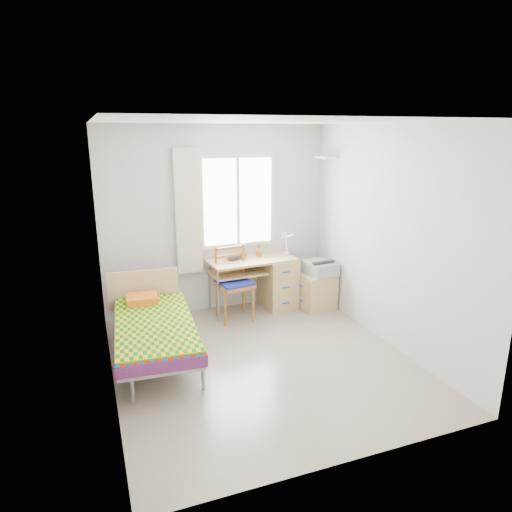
# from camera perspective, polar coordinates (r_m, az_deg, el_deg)

# --- Properties ---
(floor) EXTENTS (3.50, 3.50, 0.00)m
(floor) POSITION_cam_1_polar(r_m,az_deg,el_deg) (5.28, 0.77, -12.98)
(floor) COLOR #BCAD93
(floor) RESTS_ON ground
(ceiling) EXTENTS (3.50, 3.50, 0.00)m
(ceiling) POSITION_cam_1_polar(r_m,az_deg,el_deg) (4.65, 0.88, 16.50)
(ceiling) COLOR white
(ceiling) RESTS_ON wall_back
(wall_back) EXTENTS (3.20, 0.00, 3.20)m
(wall_back) POSITION_cam_1_polar(r_m,az_deg,el_deg) (6.42, -4.89, 4.49)
(wall_back) COLOR silver
(wall_back) RESTS_ON ground
(wall_left) EXTENTS (0.00, 3.50, 3.50)m
(wall_left) POSITION_cam_1_polar(r_m,az_deg,el_deg) (4.49, -18.55, -1.06)
(wall_left) COLOR silver
(wall_left) RESTS_ON ground
(wall_right) EXTENTS (0.00, 3.50, 3.50)m
(wall_right) POSITION_cam_1_polar(r_m,az_deg,el_deg) (5.57, 16.34, 2.23)
(wall_right) COLOR silver
(wall_right) RESTS_ON ground
(window) EXTENTS (1.10, 0.04, 1.30)m
(window) POSITION_cam_1_polar(r_m,az_deg,el_deg) (6.44, -2.30, 6.83)
(window) COLOR white
(window) RESTS_ON wall_back
(curtain) EXTENTS (0.35, 0.05, 1.70)m
(curtain) POSITION_cam_1_polar(r_m,az_deg,el_deg) (6.23, -8.48, 5.44)
(curtain) COLOR #F9F4CD
(curtain) RESTS_ON wall_back
(floating_shelf) EXTENTS (0.20, 0.32, 0.03)m
(floating_shelf) POSITION_cam_1_polar(r_m,az_deg,el_deg) (6.56, 8.71, 12.09)
(floating_shelf) COLOR white
(floating_shelf) RESTS_ON wall_right
(bed) EXTENTS (0.99, 1.90, 0.80)m
(bed) POSITION_cam_1_polar(r_m,az_deg,el_deg) (5.34, -12.69, -8.42)
(bed) COLOR gray
(bed) RESTS_ON floor
(desk) EXTENTS (1.26, 0.64, 0.77)m
(desk) POSITION_cam_1_polar(r_m,az_deg,el_deg) (6.63, 2.18, -3.02)
(desk) COLOR tan
(desk) RESTS_ON floor
(chair) EXTENTS (0.50, 0.50, 1.02)m
(chair) POSITION_cam_1_polar(r_m,az_deg,el_deg) (6.21, -2.80, -2.83)
(chair) COLOR #955B1C
(chair) RESTS_ON floor
(cabinet) EXTENTS (0.53, 0.48, 0.52)m
(cabinet) POSITION_cam_1_polar(r_m,az_deg,el_deg) (6.68, 7.49, -4.40)
(cabinet) COLOR tan
(cabinet) RESTS_ON floor
(printer) EXTENTS (0.43, 0.48, 0.19)m
(printer) POSITION_cam_1_polar(r_m,az_deg,el_deg) (6.58, 7.99, -1.44)
(printer) COLOR gray
(printer) RESTS_ON cabinet
(laptop) EXTENTS (0.38, 0.34, 0.03)m
(laptop) POSITION_cam_1_polar(r_m,az_deg,el_deg) (6.41, -2.18, -0.27)
(laptop) COLOR black
(laptop) RESTS_ON desk
(pen_cup) EXTENTS (0.09, 0.09, 0.10)m
(pen_cup) POSITION_cam_1_polar(r_m,az_deg,el_deg) (6.55, 0.36, 0.43)
(pen_cup) COLOR orange
(pen_cup) RESTS_ON desk
(task_lamp) EXTENTS (0.22, 0.31, 0.38)m
(task_lamp) POSITION_cam_1_polar(r_m,az_deg,el_deg) (6.47, 3.75, 1.91)
(task_lamp) COLOR white
(task_lamp) RESTS_ON desk
(book) EXTENTS (0.27, 0.29, 0.02)m
(book) POSITION_cam_1_polar(r_m,az_deg,el_deg) (6.37, -1.99, -2.14)
(book) COLOR gray
(book) RESTS_ON desk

